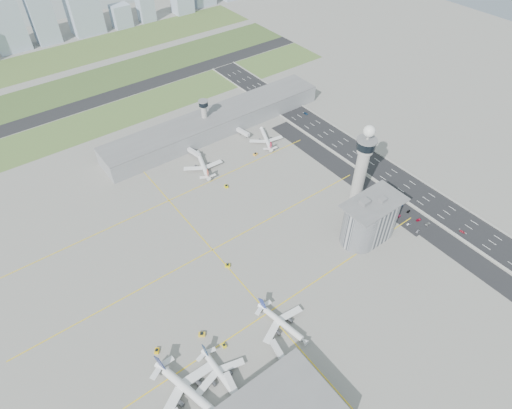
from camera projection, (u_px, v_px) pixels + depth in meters
ground at (288, 250)px, 283.88m from camera, size 1000.00×1000.00×0.00m
grass_strip_0 at (119, 114)px, 405.60m from camera, size 480.00×50.00×0.08m
grass_strip_1 at (90, 84)px, 449.08m from camera, size 480.00×60.00×0.08m
grass_strip_2 at (64, 57)px, 495.46m from camera, size 480.00×70.00×0.08m
runway at (104, 98)px, 427.04m from camera, size 480.00×22.00×0.10m
highway at (400, 182)px, 333.78m from camera, size 28.00×500.00×0.10m
barrier_left at (389, 189)px, 327.32m from camera, size 0.60×500.00×1.20m
barrier_right at (412, 175)px, 339.47m from camera, size 0.60×500.00×1.20m
landside_road at (389, 202)px, 317.13m from camera, size 18.00×260.00×0.08m
parking_lot at (400, 213)px, 309.30m from camera, size 20.00×44.00×0.10m
taxiway_line_h_0 at (268, 313)px, 249.11m from camera, size 260.00×0.60×0.01m
taxiway_line_h_1 at (212, 250)px, 283.90m from camera, size 260.00×0.60×0.01m
taxiway_line_h_2 at (169, 201)px, 318.68m from camera, size 260.00×0.60×0.01m
taxiway_line_v at (212, 250)px, 283.90m from camera, size 0.60×260.00×0.01m
control_tower at (363, 162)px, 295.62m from camera, size 14.00×14.00×64.50m
secondary_tower at (204, 114)px, 370.90m from camera, size 8.60×8.60×31.90m
admin_building at (370, 219)px, 283.15m from camera, size 42.00×24.00×33.50m
terminal_pier at (216, 122)px, 381.60m from camera, size 210.00×32.00×15.80m
airplane_near_a at (187, 388)px, 211.27m from camera, size 47.94×52.59×12.39m
airplane_near_b at (221, 373)px, 217.97m from camera, size 29.22×34.30×9.55m
airplane_near_c at (283, 322)px, 239.12m from camera, size 36.92×41.36×10.22m
airplane_far_a at (203, 162)px, 343.45m from camera, size 42.38×46.09×10.66m
airplane_far_b at (266, 137)px, 370.33m from camera, size 41.92×44.66×9.94m
jet_bridge_near_1 at (238, 399)px, 210.51m from camera, size 5.39×14.31×5.70m
jet_bridge_near_2 at (285, 364)px, 223.54m from camera, size 5.39×14.31×5.70m
jet_bridge_far_0 at (189, 150)px, 359.30m from camera, size 5.39×14.31×5.70m
jet_bridge_far_1 at (237, 130)px, 381.01m from camera, size 5.39×14.31×5.70m
tug_0 at (157, 351)px, 231.05m from camera, size 3.76×3.94×1.89m
tug_1 at (202, 334)px, 238.01m from camera, size 4.45×4.19×2.13m
tug_2 at (224, 345)px, 233.39m from camera, size 2.11×2.93×1.64m
tug_3 at (228, 265)px, 273.30m from camera, size 3.93×3.69×1.88m
tug_4 at (226, 186)px, 329.07m from camera, size 2.95×3.69×1.89m
tug_5 at (255, 154)px, 358.80m from camera, size 3.74×2.91×1.95m
car_lot_0 at (418, 231)px, 295.32m from camera, size 3.72×2.00×1.20m
car_lot_1 at (409, 224)px, 300.26m from camera, size 3.75×1.82×1.19m
car_lot_2 at (398, 216)px, 306.10m from camera, size 4.37×2.14×1.20m
car_lot_3 at (390, 211)px, 310.00m from camera, size 4.51×2.22×1.26m
car_lot_4 at (382, 206)px, 313.49m from camera, size 3.75×1.97×1.22m
car_lot_5 at (377, 201)px, 317.27m from camera, size 3.38×1.29×1.10m
car_lot_6 at (428, 224)px, 300.43m from camera, size 4.59×2.47×1.23m
car_lot_7 at (419, 220)px, 303.33m from camera, size 4.46×2.28×1.24m
car_lot_8 at (408, 211)px, 309.53m from camera, size 3.72×1.76×1.23m
car_lot_9 at (401, 206)px, 313.87m from camera, size 3.53×1.67×1.12m
car_lot_10 at (394, 200)px, 318.15m from camera, size 4.77×2.42×1.29m
car_lot_11 at (386, 195)px, 321.96m from camera, size 4.73×2.38×1.32m
car_hw_0 at (462, 232)px, 295.02m from camera, size 2.10×3.92×1.27m
car_hw_1 at (362, 157)px, 355.98m from camera, size 1.71×3.51×1.11m
car_hw_2 at (306, 113)px, 405.58m from camera, size 2.13×4.58×1.27m
car_hw_4 at (254, 93)px, 434.40m from camera, size 1.61×3.86×1.31m
skyline_bldg_7 at (5, 23)px, 490.23m from camera, size 35.76×28.61×61.22m
skyline_bldg_8 at (39, 7)px, 496.88m from camera, size 26.33×21.06×83.39m
skyline_bldg_9 at (83, 7)px, 526.23m from camera, size 36.96×29.57×62.11m
skyline_bldg_10 at (121, 16)px, 551.74m from camera, size 23.01×18.41×27.75m
skyline_bldg_11 at (145, 6)px, 562.87m from camera, size 20.22×16.18×38.97m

